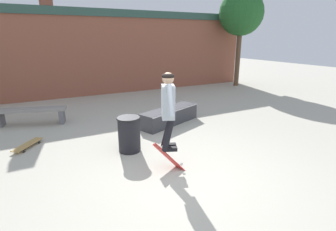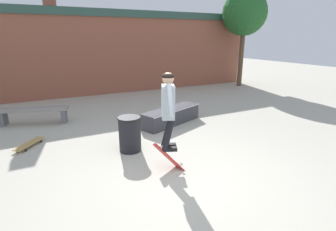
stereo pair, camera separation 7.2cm
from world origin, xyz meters
name	(u,v)px [view 1 (the left image)]	position (x,y,z in m)	size (l,w,h in m)	color
ground_plane	(181,177)	(0.00, 0.00, 0.00)	(40.00, 40.00, 0.00)	#B2AD9E
building_backdrop	(85,52)	(-0.01, 7.78, 1.81)	(16.44, 0.52, 4.39)	#93513D
tree_right	(241,14)	(7.14, 6.62, 3.44)	(2.10, 2.10, 4.52)	brown
park_bench	(31,113)	(-2.25, 4.49, 0.35)	(1.89, 0.91, 0.47)	gray
skate_ledge	(170,116)	(1.24, 2.76, 0.22)	(2.01, 1.22, 0.45)	#38383D
trash_bin	(129,133)	(-0.41, 1.51, 0.41)	(0.51, 0.51, 0.77)	black
skater	(168,105)	(-0.02, 0.45, 1.23)	(0.55, 1.21, 1.43)	#9EA8B2
skateboard_flipping	(169,158)	(-0.01, 0.43, 0.21)	(0.49, 0.53, 0.63)	red
skateboard_resting	(28,145)	(-2.39, 2.74, 0.07)	(0.67, 0.77, 0.08)	#AD894C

